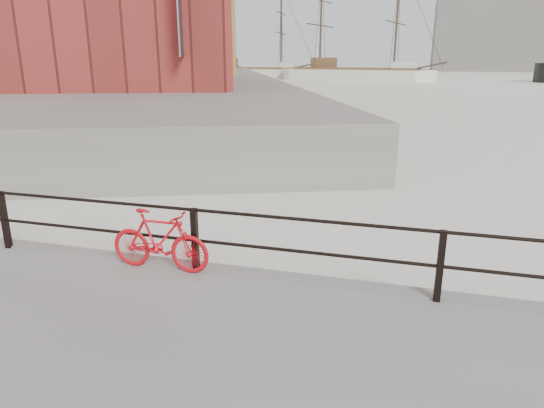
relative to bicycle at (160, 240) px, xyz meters
The scene contains 11 objects.
ground 4.13m from the bicycle, ahead, with size 400.00×400.00×0.00m, color white.
far_quay 80.70m from the bicycle, 116.46° to the left, with size 24.00×150.00×1.80m, color gray.
guardrail 4.04m from the bicycle, ahead, with size 28.00×0.10×1.00m, color black, non-canonical shape.
bicycle is the anchor object (origin of this frame).
schooner_mid 73.27m from the bicycle, 94.17° to the left, with size 26.45×11.19×19.25m, color beige, non-canonical shape.
schooner_left 81.62m from the bicycle, 106.96° to the left, with size 22.20×10.09×17.08m, color beige, non-canonical shape.
workboat_near 44.01m from the bicycle, 126.95° to the left, with size 11.94×3.98×7.00m, color black, non-canonical shape.
workboat_far 47.45m from the bicycle, 119.00° to the left, with size 9.99×3.45×7.00m, color black, non-canonical shape.
apartment_grey 93.68m from the bicycle, 117.12° to the left, with size 22.00×15.00×23.20m, color #9C9C97.
apartment_brick 116.33m from the bicycle, 116.10° to the left, with size 24.00×15.00×21.20m, color maroon.
industrial_west 142.53m from the bicycle, 80.27° to the left, with size 32.00×18.00×18.00m, color gray.
Camera 1 is at (-0.54, -6.38, 3.48)m, focal length 32.00 mm.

